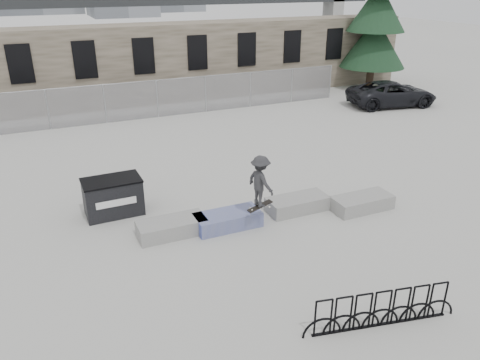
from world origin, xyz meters
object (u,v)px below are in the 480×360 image
(planter_center_right, at_px, (297,203))
(dumpster, at_px, (113,197))
(planter_offset, at_px, (362,202))
(spruce_tree, at_px, (377,12))
(planter_center_left, at_px, (228,219))
(skateboarder, at_px, (260,181))
(planter_far_left, at_px, (172,227))
(suv, at_px, (392,94))
(bike_rack, at_px, (382,309))

(planter_center_right, distance_m, dumpster, 5.92)
(planter_offset, xyz_separation_m, spruce_tree, (11.96, 14.90, 4.65))
(planter_center_left, relative_size, skateboarder, 1.21)
(planter_far_left, height_order, spruce_tree, spruce_tree)
(planter_center_left, xyz_separation_m, dumpster, (-3.00, 2.28, 0.35))
(skateboarder, bearing_deg, planter_center_left, 37.32)
(planter_offset, bearing_deg, suv, 46.02)
(planter_center_left, bearing_deg, suv, 33.71)
(planter_center_left, bearing_deg, bike_rack, -75.91)
(planter_offset, bearing_deg, planter_far_left, 171.41)
(planter_center_right, distance_m, suv, 15.26)
(suv, relative_size, skateboarder, 3.13)
(planter_offset, xyz_separation_m, dumpster, (-7.47, 2.97, 0.35))
(planter_center_left, xyz_separation_m, skateboarder, (0.78, -0.62, 1.37))
(planter_offset, relative_size, dumpster, 1.10)
(planter_center_left, height_order, bike_rack, bike_rack)
(bike_rack, distance_m, spruce_tree, 25.15)
(planter_center_right, bearing_deg, spruce_tree, 45.38)
(planter_center_left, height_order, skateboarder, skateboarder)
(planter_offset, distance_m, suv, 14.32)
(planter_offset, relative_size, suv, 0.39)
(planter_center_left, relative_size, suv, 0.39)
(planter_far_left, xyz_separation_m, skateboarder, (2.46, -0.86, 1.37))
(planter_far_left, xyz_separation_m, spruce_tree, (18.11, 13.97, 4.65))
(spruce_tree, bearing_deg, planter_far_left, -142.35)
(planter_far_left, bearing_deg, bike_rack, -61.74)
(dumpster, relative_size, suv, 0.35)
(skateboarder, bearing_deg, spruce_tree, -60.81)
(planter_far_left, relative_size, dumpster, 1.10)
(planter_center_left, bearing_deg, planter_offset, -8.73)
(planter_center_left, distance_m, spruce_tree, 22.21)
(planter_center_right, xyz_separation_m, dumpster, (-5.49, 2.18, 0.35))
(suv, bearing_deg, planter_center_left, 133.91)
(planter_far_left, distance_m, bike_rack, 6.44)
(planter_far_left, height_order, planter_center_left, same)
(planter_center_left, distance_m, dumpster, 3.78)
(spruce_tree, bearing_deg, planter_offset, -128.75)
(planter_center_left, height_order, suv, suv)
(dumpster, bearing_deg, skateboarder, -38.51)
(spruce_tree, bearing_deg, suv, -113.66)
(suv, bearing_deg, planter_center_right, 138.82)
(planter_far_left, relative_size, planter_offset, 1.00)
(planter_center_right, height_order, bike_rack, bike_rack)
(planter_center_left, height_order, planter_center_right, same)
(planter_center_left, bearing_deg, spruce_tree, 40.87)
(planter_center_right, xyz_separation_m, skateboarder, (-1.71, -0.71, 1.37))
(skateboarder, bearing_deg, dumpster, 38.24)
(dumpster, xyz_separation_m, skateboarder, (3.78, -2.90, 1.02))
(bike_rack, xyz_separation_m, suv, (13.05, 15.04, 0.28))
(spruce_tree, bearing_deg, planter_center_left, -139.13)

